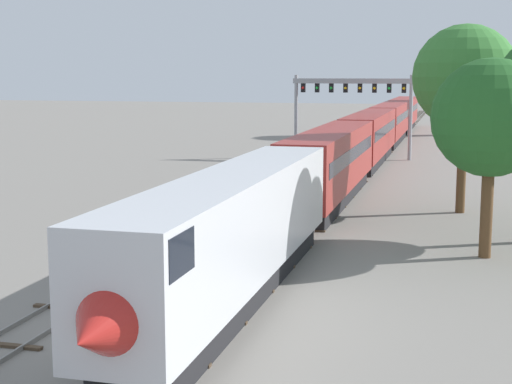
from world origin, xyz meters
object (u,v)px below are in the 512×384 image
(passenger_train, at_px, (370,136))
(trackside_tree_right, at_px, (491,118))
(signal_gantry, at_px, (353,97))
(trackside_tree_left, at_px, (465,78))

(passenger_train, bearing_deg, trackside_tree_right, -75.69)
(passenger_train, height_order, signal_gantry, signal_gantry)
(signal_gantry, height_order, trackside_tree_left, trackside_tree_left)
(signal_gantry, distance_m, trackside_tree_left, 30.76)
(passenger_train, distance_m, signal_gantry, 5.54)
(signal_gantry, height_order, trackside_tree_right, trackside_tree_right)
(trackside_tree_left, distance_m, trackside_tree_right, 11.99)
(passenger_train, height_order, trackside_tree_right, trackside_tree_right)
(passenger_train, distance_m, trackside_tree_right, 38.43)
(signal_gantry, bearing_deg, trackside_tree_right, -73.93)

